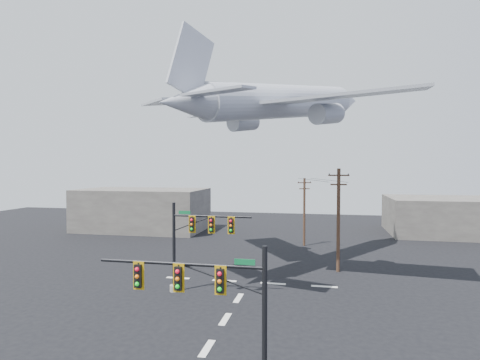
% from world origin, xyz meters
% --- Properties ---
extents(ground, '(120.00, 120.00, 0.00)m').
position_xyz_m(ground, '(0.00, 0.00, 0.00)').
color(ground, black).
rests_on(ground, ground).
extents(lane_markings, '(14.00, 21.20, 0.01)m').
position_xyz_m(lane_markings, '(0.00, 5.33, 0.01)').
color(lane_markings, white).
rests_on(lane_markings, ground).
extents(signal_mast_near, '(7.42, 0.68, 6.21)m').
position_xyz_m(signal_mast_near, '(1.68, -3.93, 3.57)').
color(signal_mast_near, gray).
rests_on(signal_mast_near, ground).
extents(signal_mast_far, '(6.21, 0.73, 6.67)m').
position_xyz_m(signal_mast_far, '(-3.56, 8.50, 3.76)').
color(signal_mast_far, gray).
rests_on(signal_mast_far, ground).
extents(utility_pole_a, '(1.84, 0.31, 9.17)m').
position_xyz_m(utility_pole_a, '(7.22, 16.79, 4.80)').
color(utility_pole_a, '#4E3321').
rests_on(utility_pole_a, ground).
extents(utility_pole_b, '(1.56, 0.61, 7.97)m').
position_xyz_m(utility_pole_b, '(3.77, 27.97, 4.17)').
color(utility_pole_b, '#4E3321').
rests_on(utility_pole_b, ground).
extents(power_lines, '(5.00, 11.19, 0.03)m').
position_xyz_m(power_lines, '(5.49, 22.38, 7.95)').
color(power_lines, black).
extents(airliner, '(23.18, 25.49, 7.34)m').
position_xyz_m(airliner, '(2.20, 17.66, 15.25)').
color(airliner, '#AAADB6').
extents(building_left, '(18.00, 10.00, 6.00)m').
position_xyz_m(building_left, '(-20.00, 35.00, 3.00)').
color(building_left, slate).
rests_on(building_left, ground).
extents(building_right, '(14.00, 12.00, 5.00)m').
position_xyz_m(building_right, '(22.00, 40.00, 2.50)').
color(building_right, slate).
rests_on(building_right, ground).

